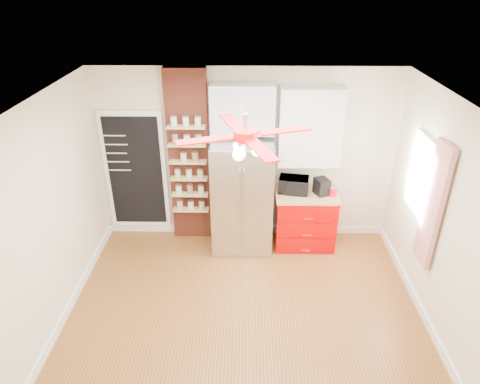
{
  "coord_description": "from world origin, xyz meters",
  "views": [
    {
      "loc": [
        0.01,
        -3.99,
        3.9
      ],
      "look_at": [
        -0.07,
        0.9,
        1.32
      ],
      "focal_mm": 32.0,
      "sensor_mm": 36.0,
      "label": 1
    }
  ],
  "objects_px": {
    "red_cabinet": "(305,219)",
    "canister_left": "(333,192)",
    "toaster_oven": "(294,185)",
    "fridge": "(242,196)",
    "coffee_maker": "(322,187)",
    "pantry_jar_oats": "(184,157)",
    "ceiling_fan": "(246,136)"
  },
  "relations": [
    {
      "from": "red_cabinet",
      "to": "canister_left",
      "type": "xyz_separation_m",
      "value": [
        0.37,
        -0.08,
        0.51
      ]
    },
    {
      "from": "red_cabinet",
      "to": "toaster_oven",
      "type": "xyz_separation_m",
      "value": [
        -0.2,
        0.03,
        0.57
      ]
    },
    {
      "from": "fridge",
      "to": "toaster_oven",
      "type": "xyz_separation_m",
      "value": [
        0.77,
        0.08,
        0.15
      ]
    },
    {
      "from": "coffee_maker",
      "to": "canister_left",
      "type": "height_order",
      "value": "coffee_maker"
    },
    {
      "from": "canister_left",
      "to": "red_cabinet",
      "type": "bearing_deg",
      "value": 168.03
    },
    {
      "from": "fridge",
      "to": "pantry_jar_oats",
      "type": "distance_m",
      "value": 1.04
    },
    {
      "from": "fridge",
      "to": "canister_left",
      "type": "relative_size",
      "value": 13.3
    },
    {
      "from": "fridge",
      "to": "ceiling_fan",
      "type": "bearing_deg",
      "value": -88.24
    },
    {
      "from": "toaster_oven",
      "to": "canister_left",
      "type": "height_order",
      "value": "toaster_oven"
    },
    {
      "from": "pantry_jar_oats",
      "to": "fridge",
      "type": "bearing_deg",
      "value": -9.06
    },
    {
      "from": "ceiling_fan",
      "to": "toaster_oven",
      "type": "bearing_deg",
      "value": 67.23
    },
    {
      "from": "toaster_oven",
      "to": "canister_left",
      "type": "xyz_separation_m",
      "value": [
        0.57,
        -0.11,
        -0.05
      ]
    },
    {
      "from": "toaster_oven",
      "to": "pantry_jar_oats",
      "type": "relative_size",
      "value": 3.36
    },
    {
      "from": "ceiling_fan",
      "to": "coffee_maker",
      "type": "relative_size",
      "value": 5.68
    },
    {
      "from": "red_cabinet",
      "to": "pantry_jar_oats",
      "type": "xyz_separation_m",
      "value": [
        -1.83,
        0.09,
        0.98
      ]
    },
    {
      "from": "red_cabinet",
      "to": "pantry_jar_oats",
      "type": "height_order",
      "value": "pantry_jar_oats"
    },
    {
      "from": "fridge",
      "to": "ceiling_fan",
      "type": "xyz_separation_m",
      "value": [
        0.05,
        -1.63,
        1.55
      ]
    },
    {
      "from": "ceiling_fan",
      "to": "canister_left",
      "type": "relative_size",
      "value": 10.64
    },
    {
      "from": "red_cabinet",
      "to": "coffee_maker",
      "type": "relative_size",
      "value": 3.81
    },
    {
      "from": "coffee_maker",
      "to": "pantry_jar_oats",
      "type": "bearing_deg",
      "value": 154.4
    },
    {
      "from": "red_cabinet",
      "to": "pantry_jar_oats",
      "type": "distance_m",
      "value": 2.08
    },
    {
      "from": "toaster_oven",
      "to": "canister_left",
      "type": "distance_m",
      "value": 0.58
    },
    {
      "from": "red_cabinet",
      "to": "coffee_maker",
      "type": "bearing_deg",
      "value": -5.8
    },
    {
      "from": "coffee_maker",
      "to": "red_cabinet",
      "type": "bearing_deg",
      "value": 151.64
    },
    {
      "from": "ceiling_fan",
      "to": "toaster_oven",
      "type": "relative_size",
      "value": 3.23
    },
    {
      "from": "coffee_maker",
      "to": "canister_left",
      "type": "xyz_separation_m",
      "value": [
        0.16,
        -0.06,
        -0.06
      ]
    },
    {
      "from": "red_cabinet",
      "to": "canister_left",
      "type": "relative_size",
      "value": 7.15
    },
    {
      "from": "canister_left",
      "to": "fridge",
      "type": "bearing_deg",
      "value": 178.78
    },
    {
      "from": "ceiling_fan",
      "to": "pantry_jar_oats",
      "type": "bearing_deg",
      "value": 117.32
    },
    {
      "from": "fridge",
      "to": "toaster_oven",
      "type": "height_order",
      "value": "fridge"
    },
    {
      "from": "ceiling_fan",
      "to": "canister_left",
      "type": "xyz_separation_m",
      "value": [
        1.29,
        1.6,
        -1.46
      ]
    },
    {
      "from": "pantry_jar_oats",
      "to": "ceiling_fan",
      "type": "bearing_deg",
      "value": -62.68
    }
  ]
}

